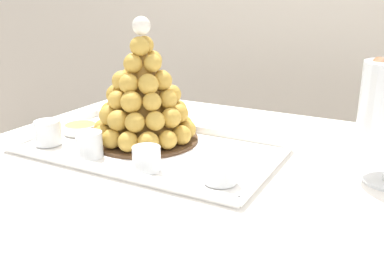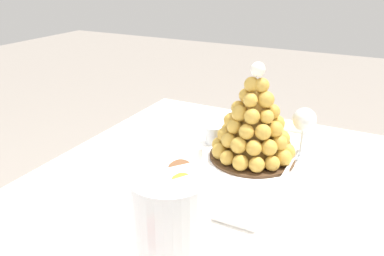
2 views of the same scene
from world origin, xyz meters
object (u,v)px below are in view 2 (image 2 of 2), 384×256
at_px(croquembouche, 254,124).
at_px(dessert_cup_centre, 193,154).
at_px(dessert_cup_mid_left, 214,135).
at_px(wine_glass, 304,121).
at_px(dessert_cup_mid_right, 171,180).
at_px(serving_tray, 235,160).
at_px(creme_brulee_ramekin, 262,131).
at_px(dessert_cup_left, 235,121).
at_px(macaron_goblet, 170,217).

relative_size(croquembouche, dessert_cup_centre, 5.07).
bearing_deg(dessert_cup_mid_left, wine_glass, 98.32).
height_order(dessert_cup_mid_left, dessert_cup_mid_right, dessert_cup_mid_left).
distance_m(serving_tray, dessert_cup_mid_right, 0.24).
xyz_separation_m(creme_brulee_ramekin, wine_glass, (0.10, 0.15, 0.10)).
height_order(serving_tray, dessert_cup_left, dessert_cup_left).
distance_m(dessert_cup_mid_right, macaron_goblet, 0.35).
height_order(croquembouche, creme_brulee_ramekin, croquembouche).
xyz_separation_m(serving_tray, creme_brulee_ramekin, (-0.22, 0.02, 0.01)).
xyz_separation_m(dessert_cup_mid_left, macaron_goblet, (0.58, 0.18, 0.12)).
distance_m(dessert_cup_mid_left, wine_glass, 0.29).
bearing_deg(serving_tray, dessert_cup_mid_right, -21.87).
relative_size(dessert_cup_left, creme_brulee_ramekin, 0.71).
bearing_deg(croquembouche, dessert_cup_mid_left, -106.46).
relative_size(dessert_cup_mid_right, wine_glass, 0.39).
height_order(dessert_cup_centre, macaron_goblet, macaron_goblet).
bearing_deg(dessert_cup_left, creme_brulee_ramekin, 87.20).
xyz_separation_m(croquembouche, dessert_cup_mid_left, (-0.04, -0.15, -0.08)).
bearing_deg(serving_tray, macaron_goblet, 8.36).
bearing_deg(dessert_cup_centre, wine_glass, 124.47).
bearing_deg(macaron_goblet, croquembouche, -176.59).
distance_m(dessert_cup_mid_left, macaron_goblet, 0.62).
bearing_deg(croquembouche, macaron_goblet, 3.41).
height_order(croquembouche, dessert_cup_mid_right, croquembouche).
distance_m(croquembouche, dessert_cup_mid_left, 0.18).
distance_m(serving_tray, creme_brulee_ramekin, 0.22).
height_order(creme_brulee_ramekin, wine_glass, wine_glass).
bearing_deg(dessert_cup_mid_right, serving_tray, 158.13).
bearing_deg(croquembouche, serving_tray, -48.21).
height_order(dessert_cup_mid_right, creme_brulee_ramekin, dessert_cup_mid_right).
bearing_deg(creme_brulee_ramekin, macaron_goblet, 4.60).
height_order(serving_tray, dessert_cup_mid_left, dessert_cup_mid_left).
xyz_separation_m(serving_tray, dessert_cup_centre, (0.07, -0.11, 0.03)).
height_order(dessert_cup_centre, wine_glass, wine_glass).
height_order(dessert_cup_centre, dessert_cup_mid_right, dessert_cup_mid_right).
distance_m(dessert_cup_mid_left, dessert_cup_mid_right, 0.31).
xyz_separation_m(croquembouche, dessert_cup_centre, (0.11, -0.15, -0.09)).
relative_size(dessert_cup_mid_left, macaron_goblet, 0.23).
bearing_deg(serving_tray, dessert_cup_left, -158.79).
height_order(dessert_cup_left, dessert_cup_mid_right, dessert_cup_left).
height_order(croquembouche, dessert_cup_centre, croquembouche).
height_order(serving_tray, dessert_cup_mid_right, dessert_cup_mid_right).
bearing_deg(dessert_cup_mid_right, dessert_cup_mid_left, -176.93).
bearing_deg(serving_tray, wine_glass, 125.70).
height_order(dessert_cup_left, wine_glass, wine_glass).
xyz_separation_m(dessert_cup_mid_left, creme_brulee_ramekin, (-0.14, 0.12, -0.01)).
xyz_separation_m(serving_tray, croquembouche, (-0.04, 0.04, 0.11)).
relative_size(dessert_cup_centre, creme_brulee_ramekin, 0.68).
bearing_deg(croquembouche, creme_brulee_ramekin, -171.89).
distance_m(dessert_cup_mid_left, creme_brulee_ramekin, 0.19).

